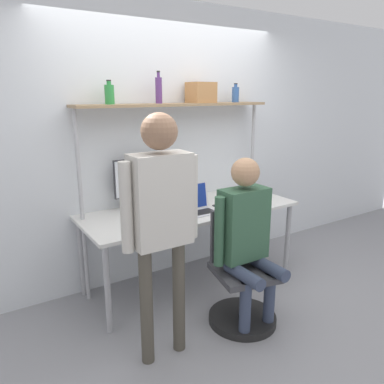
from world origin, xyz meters
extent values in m
plane|color=gray|center=(0.00, 0.00, 0.00)|extent=(12.00, 12.00, 0.00)
cube|color=silver|center=(0.00, 0.85, 1.35)|extent=(8.00, 0.06, 2.70)
cube|color=silver|center=(0.00, 0.42, 0.76)|extent=(2.08, 0.80, 0.03)
cylinder|color=#A5A5AA|center=(-0.98, 0.08, 0.37)|extent=(0.05, 0.05, 0.75)
cylinder|color=#A5A5AA|center=(0.98, 0.08, 0.37)|extent=(0.05, 0.05, 0.75)
cylinder|color=#A5A5AA|center=(-0.98, 0.76, 0.37)|extent=(0.05, 0.05, 0.75)
cylinder|color=#A5A5AA|center=(0.98, 0.76, 0.37)|extent=(0.05, 0.05, 0.75)
cube|color=#997A56|center=(0.00, 0.67, 1.74)|extent=(1.98, 0.28, 0.02)
cylinder|color=#B2B2B7|center=(-0.97, 0.67, 0.88)|extent=(0.04, 0.04, 1.75)
cylinder|color=#B2B2B7|center=(0.97, 0.67, 0.88)|extent=(0.04, 0.04, 1.75)
cylinder|color=#333338|center=(-0.35, 0.70, 0.78)|extent=(0.16, 0.16, 0.01)
cylinder|color=#333338|center=(-0.35, 0.70, 0.85)|extent=(0.06, 0.06, 0.12)
cube|color=#333338|center=(-0.35, 0.70, 1.08)|extent=(0.61, 0.01, 0.36)
cube|color=silver|center=(-0.35, 0.70, 1.08)|extent=(0.59, 0.02, 0.34)
cube|color=silver|center=(0.00, 0.26, 0.78)|extent=(0.30, 0.25, 0.01)
cube|color=black|center=(0.00, 0.25, 0.79)|extent=(0.26, 0.14, 0.00)
cube|color=silver|center=(0.00, 0.37, 0.91)|extent=(0.30, 0.05, 0.25)
cube|color=navy|center=(0.00, 0.37, 0.91)|extent=(0.27, 0.04, 0.22)
cube|color=black|center=(0.25, 0.30, 0.78)|extent=(0.07, 0.15, 0.01)
cube|color=black|center=(0.25, 0.30, 0.79)|extent=(0.06, 0.13, 0.00)
cylinder|color=black|center=(0.00, -0.38, 0.03)|extent=(0.56, 0.56, 0.06)
cylinder|color=#4C4C51|center=(0.00, -0.38, 0.24)|extent=(0.06, 0.06, 0.37)
cube|color=#3F3F44|center=(0.00, -0.38, 0.45)|extent=(0.55, 0.55, 0.05)
cube|color=#3F3F44|center=(0.05, -0.17, 0.70)|extent=(0.41, 0.13, 0.45)
cylinder|color=#38425B|center=(-0.12, -0.55, 0.24)|extent=(0.09, 0.09, 0.48)
cylinder|color=#38425B|center=(0.13, -0.55, 0.24)|extent=(0.09, 0.09, 0.48)
cylinder|color=#38425B|center=(-0.12, -0.52, 0.52)|extent=(0.10, 0.38, 0.10)
cylinder|color=#38425B|center=(0.13, -0.52, 0.52)|extent=(0.10, 0.38, 0.10)
cube|color=#33593F|center=(0.00, -0.35, 0.85)|extent=(0.39, 0.20, 0.57)
cylinder|color=#33593F|center=(-0.24, -0.35, 0.84)|extent=(0.08, 0.08, 0.55)
cylinder|color=#33593F|center=(0.24, -0.35, 0.84)|extent=(0.08, 0.08, 0.55)
sphere|color=tan|center=(0.00, -0.35, 1.27)|extent=(0.22, 0.22, 0.22)
cylinder|color=#4C473D|center=(-0.87, -0.38, 0.43)|extent=(0.09, 0.09, 0.87)
cylinder|color=#4C473D|center=(-0.61, -0.38, 0.43)|extent=(0.09, 0.09, 0.87)
cube|color=beige|center=(-0.74, -0.38, 1.17)|extent=(0.40, 0.20, 0.61)
cylinder|color=beige|center=(-0.99, -0.38, 1.16)|extent=(0.08, 0.08, 0.58)
cylinder|color=beige|center=(-0.50, -0.38, 1.16)|extent=(0.08, 0.08, 0.58)
sphere|color=#8C664C|center=(-0.74, -0.38, 1.62)|extent=(0.23, 0.23, 0.23)
cylinder|color=#2D8C3F|center=(-0.66, 0.67, 1.83)|extent=(0.08, 0.08, 0.16)
cylinder|color=#2D8C3F|center=(-0.66, 0.67, 1.93)|extent=(0.04, 0.04, 0.03)
cylinder|color=black|center=(-0.66, 0.67, 1.95)|extent=(0.04, 0.04, 0.01)
cylinder|color=#593372|center=(-0.19, 0.67, 1.87)|extent=(0.06, 0.06, 0.23)
cylinder|color=#593372|center=(-0.19, 0.67, 2.00)|extent=(0.03, 0.03, 0.04)
cylinder|color=black|center=(-0.19, 0.67, 2.03)|extent=(0.03, 0.03, 0.01)
cylinder|color=#335999|center=(0.70, 0.67, 1.83)|extent=(0.07, 0.07, 0.15)
cylinder|color=#335999|center=(0.70, 0.67, 1.92)|extent=(0.03, 0.03, 0.03)
cylinder|color=black|center=(0.70, 0.67, 1.94)|extent=(0.04, 0.04, 0.01)
cube|color=#B27A47|center=(0.27, 0.67, 1.85)|extent=(0.23, 0.22, 0.20)
camera|label=1|loc=(-1.83, -2.47, 1.85)|focal=35.00mm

